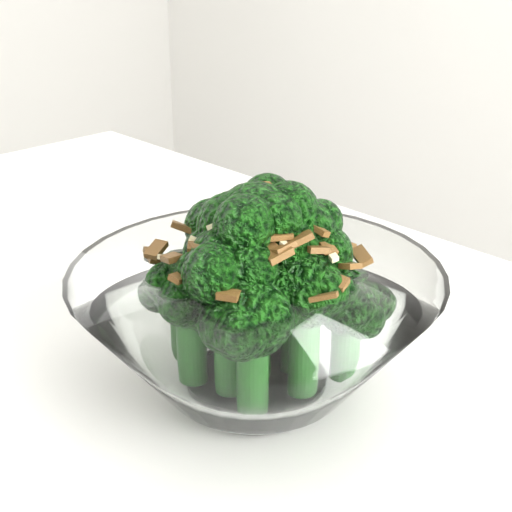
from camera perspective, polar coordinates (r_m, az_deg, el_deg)
The scene contains 2 objects.
table at distance 0.58m, azimuth -9.22°, elevation -16.19°, with size 1.30×0.96×0.75m.
broccoli_dish at distance 0.52m, azimuth 0.02°, elevation -4.16°, with size 0.24×0.24×0.15m.
Camera 1 is at (0.31, -0.36, 1.05)m, focal length 55.00 mm.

